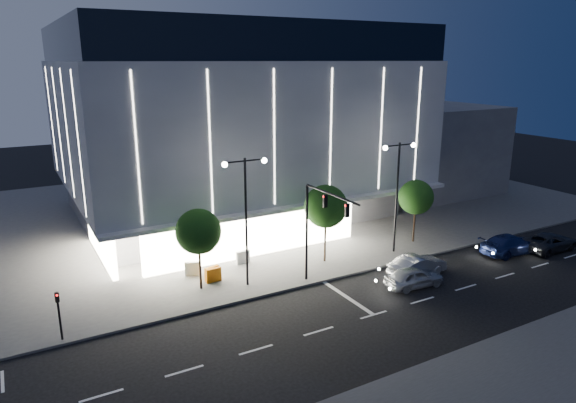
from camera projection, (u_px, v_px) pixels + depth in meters
The scene contains 20 objects.
ground at pixel (333, 312), 31.74m from camera, with size 160.00×160.00×0.00m, color black.
sidewalk_museum at pixel (244, 207), 54.25m from camera, with size 70.00×40.00×0.15m, color #474747.
sidewalk_near at pixel (566, 392), 24.00m from camera, with size 70.00×10.00×0.15m, color #474747.
museum at pixel (230, 122), 49.42m from camera, with size 30.00×25.80×18.00m.
annex_building at pixel (399, 145), 62.86m from camera, with size 16.00×20.00×10.00m, color #4C4C51.
traffic_mast at pixel (318, 218), 33.68m from camera, with size 0.33×5.89×7.07m.
street_lamp_west at pixel (246, 203), 33.78m from camera, with size 3.16×0.36×9.00m.
street_lamp_east at pixel (398, 181), 39.92m from camera, with size 3.16×0.36×9.00m.
ped_signal_far at pixel (59, 311), 27.93m from camera, with size 0.22×0.24×3.00m.
tree_left at pixel (199, 234), 33.74m from camera, with size 3.02×3.02×5.72m.
tree_mid at pixel (326, 209), 38.39m from camera, with size 3.25×3.25×6.15m.
tree_right at pixel (416, 199), 42.76m from camera, with size 2.91×2.91×5.51m.
car_lead at pixel (414, 277), 35.14m from camera, with size 1.70×4.21×1.44m, color #AAACB2.
car_second at pixel (418, 266), 37.00m from camera, with size 1.61×4.62×1.52m, color #B0B4B8.
car_third at pixel (510, 244), 41.19m from camera, with size 2.21×5.43×1.58m, color navy.
car_fourth at pixel (549, 242), 41.92m from camera, with size 2.38×5.17×1.44m, color #2A2B2F.
barrier_a at pixel (212, 273), 35.93m from camera, with size 1.10×0.25×1.00m, color orange.
barrier_b at pixel (193, 269), 36.74m from camera, with size 1.10×0.25×1.00m, color silver.
barrier_c at pixel (214, 275), 35.64m from camera, with size 1.10×0.25×1.00m, color orange.
barrier_d at pixel (243, 257), 38.88m from camera, with size 1.10×0.25×1.00m, color silver.
Camera 1 is at (-16.52, -23.71, 15.08)m, focal length 32.00 mm.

